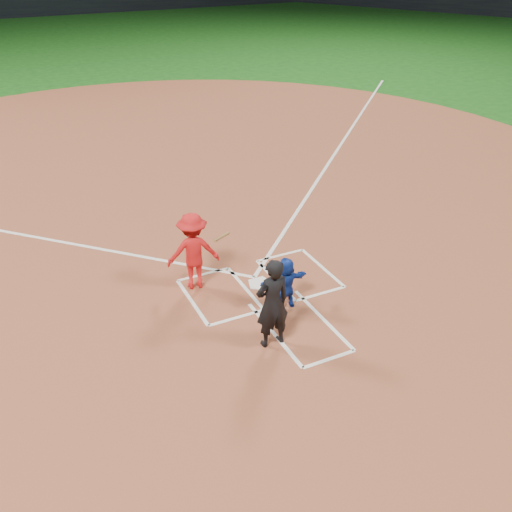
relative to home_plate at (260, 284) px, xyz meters
name	(u,v)px	position (x,y,z in m)	size (l,w,h in m)	color
ground	(260,284)	(0.00, 0.00, -0.02)	(120.00, 120.00, 0.00)	#124A12
home_plate_dirt	(172,187)	(0.00, 6.00, -0.01)	(28.00, 28.00, 0.01)	brown
home_plate	(260,284)	(0.00, 0.00, 0.00)	(0.60, 0.60, 0.02)	white
catcher	(286,283)	(0.08, -0.99, 0.56)	(1.05, 0.33, 1.13)	#123098
umpire	(272,303)	(-0.72, -1.93, 0.89)	(0.66, 0.43, 1.80)	black
chalk_markings	(180,195)	(0.00, 5.29, -0.01)	(28.35, 17.32, 0.01)	white
batter_at_plate	(193,251)	(-1.30, 0.56, 0.85)	(1.53, 0.90, 1.72)	red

